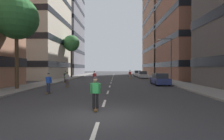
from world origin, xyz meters
TOP-DOWN VIEW (x-y plane):
  - ground_plane at (0.00, 26.61)m, footprint 159.63×159.63m
  - sidewalk_left at (-9.29, 29.93)m, footprint 3.17×73.16m
  - sidewalk_right at (9.29, 29.93)m, footprint 3.17×73.16m
  - lane_markings at (0.00, 28.00)m, footprint 0.16×62.20m
  - building_left_mid at (-17.20, 29.75)m, footprint 12.77×16.13m
  - building_left_far at (-17.20, 48.54)m, footprint 12.77×16.48m
  - building_right_mid at (17.20, 29.75)m, footprint 12.77×18.41m
  - building_right_far at (17.20, 48.54)m, footprint 12.77×22.26m
  - parked_car_near at (6.51, 30.49)m, footprint 1.82×4.40m
  - parked_car_mid at (6.51, 15.16)m, footprint 1.82×4.40m
  - parked_car_far at (6.51, 38.99)m, footprint 1.82×4.40m
  - street_tree_near at (-9.29, 9.51)m, footprint 4.34×4.34m
  - street_tree_mid at (-9.29, 31.35)m, footprint 3.60×3.60m
  - streetlamp_right at (8.61, 18.33)m, footprint 2.13×0.30m
  - skater_0 at (-6.77, 17.90)m, footprint 0.56×0.92m
  - skater_1 at (3.62, 28.01)m, footprint 0.55×0.92m
  - skater_2 at (-4.97, 12.35)m, footprint 0.54×0.91m
  - skater_3 at (-0.33, 1.10)m, footprint 0.56×0.92m
  - skater_4 at (-2.41, 17.73)m, footprint 0.53×0.90m
  - skater_5 at (-5.15, 7.16)m, footprint 0.55×0.92m

SIDE VIEW (x-z plane):
  - ground_plane at x=0.00m, z-range 0.00..0.00m
  - lane_markings at x=0.00m, z-range 0.00..0.01m
  - sidewalk_left at x=-9.29m, z-range 0.00..0.14m
  - sidewalk_right at x=9.29m, z-range 0.00..0.14m
  - parked_car_near at x=6.51m, z-range -0.06..1.46m
  - parked_car_mid at x=6.51m, z-range -0.06..1.46m
  - parked_car_far at x=6.51m, z-range -0.06..1.46m
  - skater_1 at x=3.62m, z-range 0.10..1.87m
  - skater_3 at x=-0.33m, z-range 0.10..1.87m
  - skater_4 at x=-2.41m, z-range 0.10..1.87m
  - skater_5 at x=-5.15m, z-range 0.10..1.87m
  - skater_0 at x=-6.77m, z-range 0.13..1.90m
  - skater_2 at x=-4.97m, z-range 0.13..1.90m
  - streetlamp_right at x=8.61m, z-range 0.89..7.39m
  - street_tree_near at x=-9.29m, z-range 2.59..11.90m
  - street_tree_mid at x=-9.29m, z-range 2.97..12.38m
  - building_left_mid at x=-17.20m, z-range 0.09..24.34m
  - building_left_far at x=-17.20m, z-range 0.09..27.82m
  - building_right_mid at x=17.20m, z-range 0.09..29.53m
  - building_right_far at x=17.20m, z-range 0.09..30.35m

